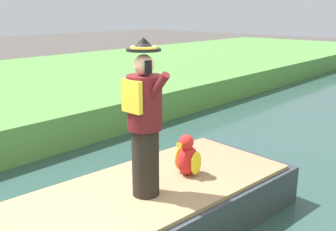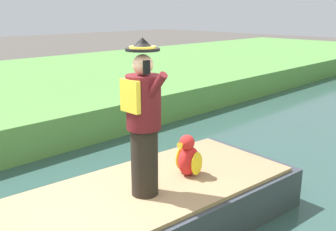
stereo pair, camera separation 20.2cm
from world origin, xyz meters
name	(u,v)px [view 1 (the left image)]	position (x,y,z in m)	size (l,w,h in m)	color
boat	(147,209)	(0.00, 0.81, 0.40)	(2.18, 4.35, 0.61)	#333842
person_pirate	(145,120)	(0.13, 0.68, 1.64)	(0.61, 0.42, 1.85)	black
parrot_plush	(187,157)	(0.13, 1.45, 0.95)	(0.36, 0.34, 0.57)	red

